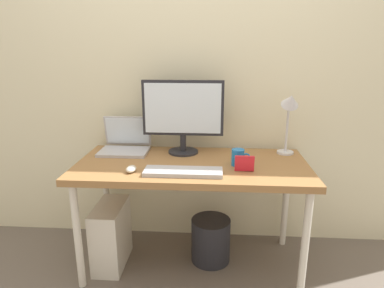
# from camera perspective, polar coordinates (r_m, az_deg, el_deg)

# --- Properties ---
(ground_plane) EXTENTS (6.00, 6.00, 0.00)m
(ground_plane) POSITION_cam_1_polar(r_m,az_deg,el_deg) (2.41, 0.00, -19.36)
(ground_plane) COLOR #665B51
(back_wall) EXTENTS (4.40, 0.04, 2.60)m
(back_wall) POSITION_cam_1_polar(r_m,az_deg,el_deg) (2.36, 0.67, 13.71)
(back_wall) COLOR beige
(back_wall) RESTS_ON ground_plane
(desk) EXTENTS (1.42, 0.66, 0.71)m
(desk) POSITION_cam_1_polar(r_m,az_deg,el_deg) (2.10, 0.00, -4.80)
(desk) COLOR olive
(desk) RESTS_ON ground_plane
(monitor) EXTENTS (0.53, 0.20, 0.48)m
(monitor) POSITION_cam_1_polar(r_m,az_deg,el_deg) (2.21, -1.55, 5.34)
(monitor) COLOR #232328
(monitor) RESTS_ON desk
(laptop) EXTENTS (0.32, 0.26, 0.23)m
(laptop) POSITION_cam_1_polar(r_m,az_deg,el_deg) (2.34, -11.19, 0.22)
(laptop) COLOR #B2B2B7
(laptop) RESTS_ON desk
(desk_lamp) EXTENTS (0.11, 0.16, 0.43)m
(desk_lamp) POSITION_cam_1_polar(r_m,az_deg,el_deg) (2.24, 16.18, 5.57)
(desk_lamp) COLOR silver
(desk_lamp) RESTS_ON desk
(keyboard) EXTENTS (0.44, 0.14, 0.02)m
(keyboard) POSITION_cam_1_polar(r_m,az_deg,el_deg) (1.90, -1.49, -4.72)
(keyboard) COLOR #B2B2B7
(keyboard) RESTS_ON desk
(mouse) EXTENTS (0.06, 0.09, 0.03)m
(mouse) POSITION_cam_1_polar(r_m,az_deg,el_deg) (1.96, -10.26, -4.17)
(mouse) COLOR silver
(mouse) RESTS_ON desk
(coffee_mug) EXTENTS (0.11, 0.08, 0.10)m
(coffee_mug) POSITION_cam_1_polar(r_m,az_deg,el_deg) (2.04, 7.80, -2.25)
(coffee_mug) COLOR #1E72BF
(coffee_mug) RESTS_ON desk
(photo_frame) EXTENTS (0.11, 0.02, 0.09)m
(photo_frame) POSITION_cam_1_polar(r_m,az_deg,el_deg) (1.95, 8.86, -3.26)
(photo_frame) COLOR red
(photo_frame) RESTS_ON desk
(computer_tower) EXTENTS (0.18, 0.36, 0.42)m
(computer_tower) POSITION_cam_1_polar(r_m,az_deg,el_deg) (2.35, -13.51, -14.73)
(computer_tower) COLOR silver
(computer_tower) RESTS_ON ground_plane
(wastebasket) EXTENTS (0.26, 0.26, 0.30)m
(wastebasket) POSITION_cam_1_polar(r_m,az_deg,el_deg) (2.36, 3.18, -15.89)
(wastebasket) COLOR #232328
(wastebasket) RESTS_ON ground_plane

